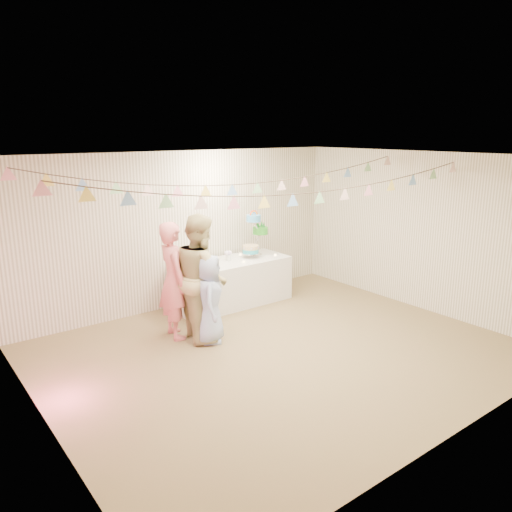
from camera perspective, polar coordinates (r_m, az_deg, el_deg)
floor at (r=6.90m, az=2.77°, el=-10.87°), size 6.00×6.00×0.00m
ceiling at (r=6.26m, az=3.05°, el=11.24°), size 6.00×6.00×0.00m
back_wall at (r=8.47m, az=-8.10°, el=3.02°), size 6.00×6.00×0.00m
front_wall at (r=4.91m, az=22.20°, el=-6.15°), size 6.00×6.00×0.00m
left_wall at (r=5.14m, az=-23.71°, el=-5.43°), size 5.00×5.00×0.00m
right_wall at (r=8.66m, az=18.26°, el=2.69°), size 5.00×5.00×0.00m
table at (r=8.58m, az=-2.80°, el=-3.02°), size 2.04×0.82×0.76m
cake_stand at (r=8.75m, az=-0.08°, el=2.38°), size 0.68×0.40×0.76m
cake_bottom at (r=8.68m, az=-0.62°, el=0.30°), size 0.31×0.31×0.15m
cake_middle at (r=8.93m, az=0.49°, el=2.47°), size 0.27×0.27×0.22m
cake_top_tier at (r=8.64m, az=-0.27°, el=3.90°), size 0.25×0.25×0.19m
platter at (r=8.13m, az=-6.04°, el=-1.30°), size 0.31×0.31×0.02m
posy at (r=8.49m, az=-3.18°, el=-0.06°), size 0.15×0.15×0.17m
person_adult_a at (r=7.19m, az=-9.42°, el=-2.76°), size 0.49×0.67×1.70m
person_adult_b at (r=7.11m, az=-6.34°, el=-2.37°), size 0.87×1.01×1.81m
person_child at (r=7.01m, az=-5.38°, el=-4.90°), size 0.67×0.74×1.26m
bunting_back at (r=7.15m, az=-2.77°, el=9.60°), size 5.60×1.10×0.40m
bunting_front at (r=6.13m, az=4.24°, el=8.54°), size 5.60×0.90×0.36m
tealight_0 at (r=7.94m, az=-6.97°, el=-1.56°), size 0.04×0.04×0.03m
tealight_1 at (r=8.44m, az=-5.48°, el=-0.57°), size 0.04×0.04×0.03m
tealight_2 at (r=8.36m, az=-1.41°, el=-0.65°), size 0.04×0.04×0.03m
tealight_3 at (r=8.84m, az=-1.77°, el=0.18°), size 0.04×0.04×0.03m
tealight_4 at (r=8.82m, az=2.23°, el=0.13°), size 0.04×0.04×0.03m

